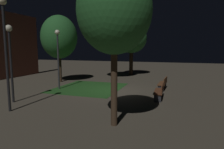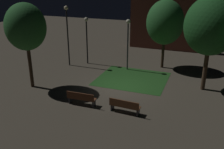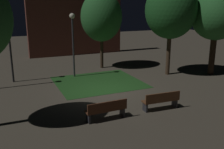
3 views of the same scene
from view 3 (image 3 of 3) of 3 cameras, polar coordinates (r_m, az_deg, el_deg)
ground_plane at (r=14.80m, az=-1.48°, el=-3.72°), size 60.00×60.00×0.00m
grass_lawn at (r=16.50m, az=-3.03°, el=-1.70°), size 5.28×4.77×0.01m
bench_front_left at (r=11.07m, az=-1.24°, el=-7.76°), size 1.81×0.52×0.88m
bench_near_trees at (r=12.33m, az=10.88°, el=-5.59°), size 1.82×0.58×0.88m
tree_near_wall at (r=19.11m, az=22.13°, el=11.85°), size 3.32×3.32×5.70m
tree_back_right at (r=18.17m, az=12.95°, el=13.76°), size 3.47×3.47×6.41m
tree_left_canopy at (r=19.73m, az=-2.37°, el=12.66°), size 3.11×3.11×5.79m
lamp_post_plaza_west at (r=17.41m, az=-8.70°, el=8.89°), size 0.36×0.36×4.28m
lamp_post_path_center at (r=17.17m, az=-21.88°, el=7.72°), size 0.36×0.36×4.19m
building_wall_backdrop at (r=25.68m, az=-8.03°, el=11.60°), size 9.19×0.80×6.48m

